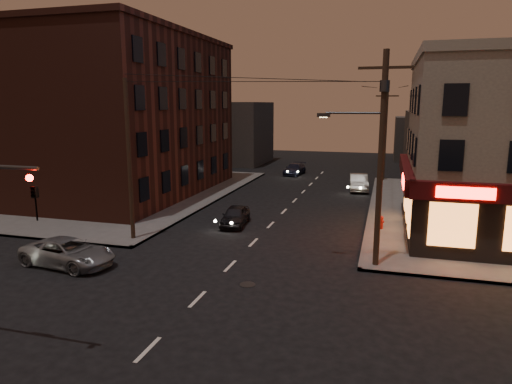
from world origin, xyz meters
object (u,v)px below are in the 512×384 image
(suv_cross, at_px, (68,252))
(fire_hydrant, at_px, (381,222))
(sedan_mid, at_px, (359,182))
(sedan_far, at_px, (295,169))
(sedan_near, at_px, (235,216))

(suv_cross, relative_size, fire_hydrant, 5.75)
(sedan_mid, distance_m, sedan_far, 10.73)
(sedan_near, distance_m, fire_hydrant, 9.21)
(sedan_mid, height_order, fire_hydrant, sedan_mid)
(suv_cross, xyz_separation_m, sedan_mid, (12.32, 24.14, 0.07))
(sedan_far, distance_m, fire_hydrant, 23.36)
(sedan_mid, xyz_separation_m, sedan_far, (-7.48, 7.69, -0.12))
(sedan_mid, bearing_deg, sedan_far, 128.10)
(sedan_near, height_order, fire_hydrant, sedan_near)
(suv_cross, bearing_deg, sedan_far, -1.49)
(sedan_mid, relative_size, sedan_far, 1.05)
(suv_cross, height_order, sedan_far, suv_cross)
(sedan_mid, relative_size, fire_hydrant, 5.38)
(suv_cross, xyz_separation_m, sedan_far, (4.84, 31.84, -0.04))
(sedan_far, xyz_separation_m, fire_hydrant, (9.71, -21.25, -0.02))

